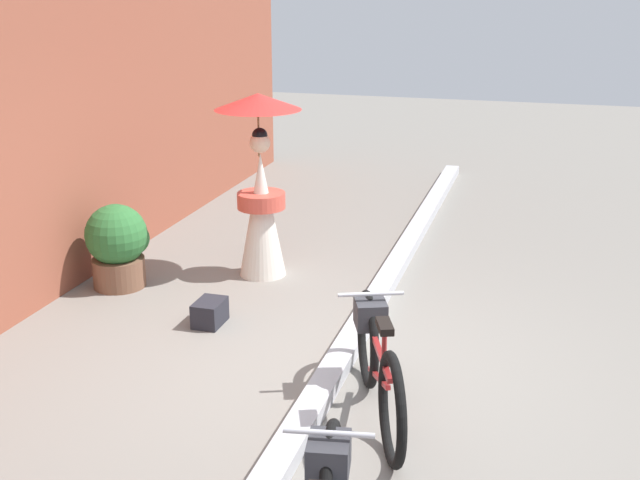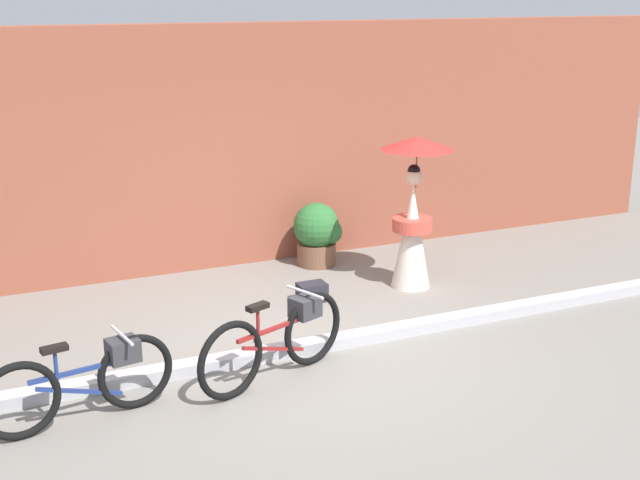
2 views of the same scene
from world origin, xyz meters
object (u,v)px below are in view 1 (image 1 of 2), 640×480
bicycle_near_officer (378,362)px  potted_plant_by_door (119,244)px  person_with_parasol (261,183)px  backpack_on_pavement (210,312)px

bicycle_near_officer → potted_plant_by_door: (1.74, 3.00, 0.03)m
person_with_parasol → potted_plant_by_door: person_with_parasol is taller
potted_plant_by_door → person_with_parasol: bearing=-59.8°
backpack_on_pavement → person_with_parasol: bearing=-0.0°
person_with_parasol → backpack_on_pavement: person_with_parasol is taller
person_with_parasol → potted_plant_by_door: (-0.72, 1.24, -0.53)m
person_with_parasol → potted_plant_by_door: 1.53m
potted_plant_by_door → backpack_on_pavement: bearing=-116.6°
potted_plant_by_door → bicycle_near_officer: bearing=-120.1°
potted_plant_by_door → backpack_on_pavement: size_ratio=2.54×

